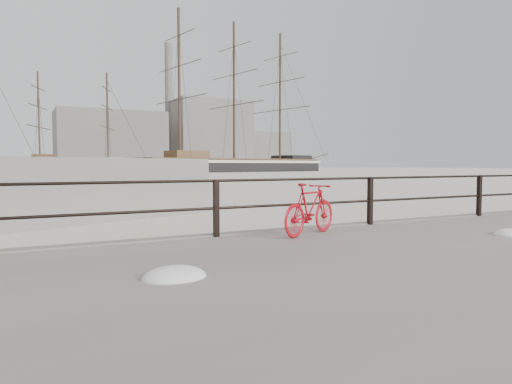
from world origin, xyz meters
name	(u,v)px	position (x,y,z in m)	size (l,w,h in m)	color
ground	(365,240)	(0.00, 0.00, 0.00)	(400.00, 400.00, 0.00)	white
guardrail	(370,201)	(0.00, -0.15, 0.85)	(28.00, 0.10, 1.00)	black
bicycle	(310,209)	(-1.94, -0.76, 0.82)	(1.55, 0.23, 0.94)	red
barque_black	(234,172)	(37.36, 86.23, 0.00)	(61.91, 20.26, 34.90)	black
schooner_mid	(75,174)	(2.88, 80.22, 0.00)	(26.04, 11.02, 18.99)	silver
industrial_west	(111,141)	(20.00, 140.00, 9.00)	(32.00, 18.00, 18.00)	gray
industrial_mid	(209,136)	(55.00, 145.00, 12.00)	(26.00, 20.00, 24.00)	gray
industrial_east	(259,151)	(78.00, 150.00, 7.00)	(20.00, 16.00, 14.00)	gray
smokestack	(169,107)	(42.00, 150.00, 22.00)	(2.80, 2.80, 44.00)	gray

